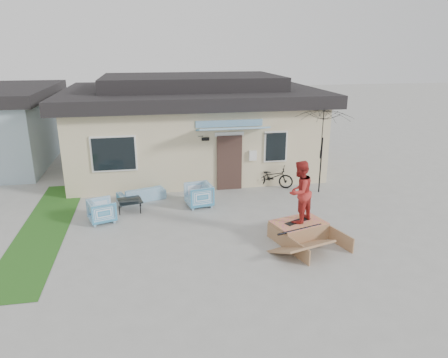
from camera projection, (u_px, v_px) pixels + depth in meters
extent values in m
plane|color=#969691|center=(225.00, 243.00, 11.56)|extent=(90.00, 90.00, 0.00)
cube|color=#21541A|center=(45.00, 228.00, 12.52)|extent=(1.40, 8.00, 0.01)
cube|color=beige|center=(192.00, 133.00, 18.57)|extent=(10.00, 7.00, 3.00)
cube|color=black|center=(191.00, 94.00, 18.03)|extent=(10.80, 7.80, 0.50)
cube|color=black|center=(191.00, 81.00, 17.86)|extent=(7.50, 4.50, 0.60)
cube|color=#3F2923|center=(229.00, 163.00, 15.58)|extent=(0.95, 0.08, 2.10)
cube|color=white|center=(114.00, 154.00, 14.69)|extent=(1.60, 0.06, 1.30)
cube|color=white|center=(276.00, 147.00, 15.73)|extent=(0.90, 0.06, 1.20)
cube|color=teal|center=(232.00, 129.00, 14.66)|extent=(2.50, 1.09, 0.29)
imported|color=teal|center=(141.00, 191.00, 14.69)|extent=(1.73, 0.97, 0.65)
imported|color=teal|center=(102.00, 210.00, 12.86)|extent=(0.93, 0.96, 0.79)
imported|color=teal|center=(199.00, 194.00, 14.12)|extent=(0.92, 0.96, 0.87)
cube|color=black|center=(130.00, 205.00, 13.79)|extent=(0.89, 0.89, 0.37)
imported|color=black|center=(272.00, 174.00, 15.96)|extent=(1.71, 1.19, 1.04)
cylinder|color=black|center=(321.00, 165.00, 15.25)|extent=(0.05, 0.05, 2.10)
imported|color=black|center=(322.00, 147.00, 15.03)|extent=(2.16, 2.01, 0.90)
cube|color=black|center=(298.00, 221.00, 11.78)|extent=(0.87, 0.56, 0.05)
imported|color=#AB2925|center=(300.00, 191.00, 11.49)|extent=(1.10, 1.06, 1.78)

